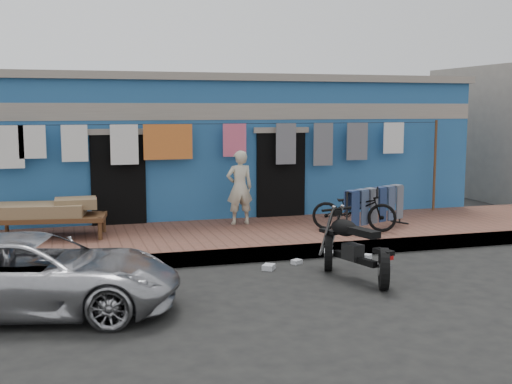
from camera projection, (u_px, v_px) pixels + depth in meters
name	position (u px, v px, depth m)	size (l,w,h in m)	color
ground	(294.00, 285.00, 9.60)	(80.00, 80.00, 0.00)	black
sidewalk	(241.00, 238.00, 12.43)	(28.00, 3.00, 0.25)	brown
curb	(263.00, 254.00, 11.05)	(28.00, 0.10, 0.25)	gray
building	(199.00, 146.00, 16.02)	(12.20, 5.20, 3.36)	#255893
clothesline	(206.00, 147.00, 13.28)	(10.06, 0.06, 2.10)	brown
car	(36.00, 273.00, 8.22)	(1.70, 3.74, 1.05)	#B6B6BB
seated_person	(240.00, 187.00, 13.12)	(0.55, 0.36, 1.52)	beige
bicycle	(354.00, 204.00, 12.44)	(0.57, 1.61, 1.04)	black
motorcycle	(355.00, 246.00, 9.84)	(0.99, 1.72, 1.06)	black
charpoy	(52.00, 219.00, 11.83)	(2.15, 1.25, 0.68)	brown
jeans_rack	(375.00, 207.00, 12.73)	(1.74, 1.04, 0.84)	black
litter_a	(297.00, 262.00, 10.87)	(0.17, 0.13, 0.07)	silver
litter_b	(367.00, 257.00, 11.24)	(0.16, 0.12, 0.08)	silver
litter_c	(269.00, 267.00, 10.49)	(0.22, 0.17, 0.09)	silver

